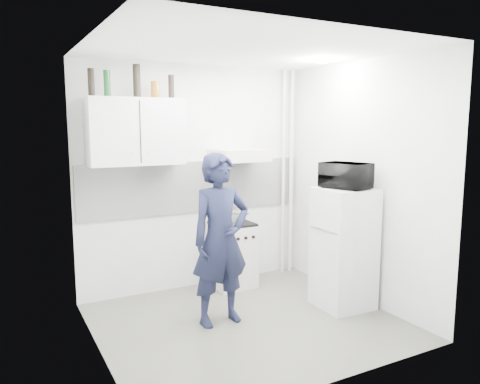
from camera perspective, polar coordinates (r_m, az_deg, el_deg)
name	(u,v)px	position (r m, az deg, el deg)	size (l,w,h in m)	color
floor	(247,322)	(4.77, 0.88, -15.58)	(2.80, 2.80, 0.00)	#55554B
ceiling	(248,49)	(4.41, 0.96, 17.03)	(2.80, 2.80, 0.00)	white
wall_back	(196,178)	(5.52, -5.43, 1.70)	(2.80, 2.80, 0.00)	silver
wall_left	(95,203)	(3.92, -17.22, -1.31)	(2.60, 2.60, 0.00)	silver
wall_right	(360,183)	(5.23, 14.44, 1.11)	(2.60, 2.60, 0.00)	silver
person	(221,239)	(4.51, -2.38, -5.80)	(0.61, 0.40, 1.66)	black
stove	(232,256)	(5.63, -0.95, -7.75)	(0.47, 0.47, 0.75)	silver
fridge	(344,248)	(5.07, 12.53, -6.69)	(0.53, 0.53, 1.27)	silver
stove_top	(232,224)	(5.53, -0.96, -3.87)	(0.45, 0.45, 0.03)	black
saucepan	(233,217)	(5.60, -0.91, -3.12)	(0.16, 0.16, 0.09)	silver
microwave	(346,176)	(4.93, 12.81, 1.97)	(0.32, 0.48, 0.26)	black
bottle_a	(91,82)	(4.99, -17.69, 12.60)	(0.06, 0.06, 0.28)	black
bottle_b	(107,84)	(5.02, -15.90, 12.59)	(0.07, 0.07, 0.27)	#144C1E
bottle_d	(137,81)	(5.10, -12.48, 13.06)	(0.08, 0.08, 0.34)	black
canister_b	(155,90)	(5.15, -10.29, 12.16)	(0.09, 0.09, 0.18)	brown
bottle_e	(171,87)	(5.21, -8.38, 12.57)	(0.06, 0.06, 0.25)	black
upper_cabinet	(136,132)	(5.07, -12.62, 7.19)	(1.00, 0.35, 0.70)	silver
range_hood	(239,155)	(5.47, -0.08, 4.52)	(0.60, 0.50, 0.14)	silver
backsplash	(196,187)	(5.52, -5.36, 0.66)	(2.74, 0.03, 0.60)	white
pipe_a	(291,173)	(6.08, 6.24, 2.29)	(0.05, 0.05, 2.60)	silver
pipe_b	(283,174)	(6.01, 5.30, 2.24)	(0.04, 0.04, 2.60)	silver
ceiling_spot_fixture	(322,62)	(5.12, 9.98, 15.35)	(0.10, 0.10, 0.02)	white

